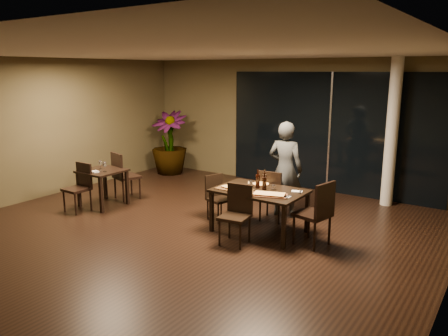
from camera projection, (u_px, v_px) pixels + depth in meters
ground at (185, 234)px, 7.47m from camera, size 8.00×8.00×0.00m
wall_back at (292, 123)px, 10.40m from camera, size 8.00×0.10×3.00m
wall_left at (37, 129)px, 9.37m from camera, size 0.10×8.00×3.00m
ceiling at (181, 51)px, 6.81m from camera, size 8.00×8.00×0.04m
window_panel at (330, 133)px, 9.81m from camera, size 5.00×0.06×2.70m
column at (392, 133)px, 8.75m from camera, size 0.24×0.24×3.00m
main_table at (260, 194)px, 7.41m from camera, size 1.50×1.00×0.75m
side_table at (102, 176)px, 8.90m from camera, size 0.80×0.80×0.75m
chair_main_far at (272, 193)px, 7.96m from camera, size 0.50×0.50×0.97m
chair_main_near at (237, 211)px, 6.99m from camera, size 0.50×0.50×0.95m
chair_main_left at (217, 195)px, 8.11m from camera, size 0.48×0.48×0.84m
chair_main_right at (317, 210)px, 6.81m from camera, size 0.58×0.58×1.06m
chair_side_far at (123, 173)px, 9.33m from camera, size 0.59×0.59×1.03m
chair_side_near at (80, 184)px, 8.62m from camera, size 0.44×0.44×0.95m
diner at (285, 169)px, 8.21m from camera, size 0.65×0.47×1.82m
potted_plant at (169, 143)px, 11.67m from camera, size 1.11×1.11×1.68m
pizza_board_left at (234, 189)px, 7.40m from camera, size 0.63×0.33×0.01m
pizza_board_right at (269, 195)px, 7.05m from camera, size 0.64×0.47×0.01m
oblong_pizza_left at (234, 188)px, 7.40m from camera, size 0.49×0.32×0.02m
oblong_pizza_right at (269, 194)px, 7.04m from camera, size 0.52×0.35×0.02m
round_pizza at (261, 184)px, 7.74m from camera, size 0.28×0.28×0.01m
bottle_a at (258, 179)px, 7.47m from camera, size 0.07×0.07×0.33m
bottle_b at (264, 181)px, 7.34m from camera, size 0.07×0.07×0.31m
bottle_c at (264, 179)px, 7.44m from camera, size 0.07×0.07×0.33m
tumbler_left at (250, 184)px, 7.60m from camera, size 0.08×0.08×0.10m
tumbler_right at (273, 187)px, 7.38m from camera, size 0.07×0.07×0.08m
napkin_near at (285, 197)px, 6.97m from camera, size 0.19×0.11×0.01m
napkin_far at (297, 191)px, 7.26m from camera, size 0.20×0.14×0.01m
wine_glass_a at (100, 165)px, 8.95m from camera, size 0.08×0.08×0.17m
wine_glass_b at (105, 167)px, 8.72m from camera, size 0.09×0.09×0.19m
side_napkin at (95, 172)px, 8.70m from camera, size 0.21×0.17×0.01m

